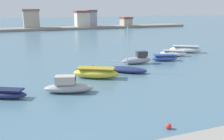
# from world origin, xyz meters

# --- Properties ---
(moored_boat_2) EXTENTS (4.07, 2.98, 0.85)m
(moored_boat_2) POSITION_xyz_m (-2.02, 12.33, 0.40)
(moored_boat_2) COLOR navy
(moored_boat_2) RESTS_ON ground
(moored_boat_3) EXTENTS (4.86, 2.83, 1.63)m
(moored_boat_3) POSITION_xyz_m (3.49, 11.85, 0.60)
(moored_boat_3) COLOR #9E9EA3
(moored_boat_3) RESTS_ON ground
(moored_boat_4) EXTENTS (5.44, 4.09, 1.22)m
(moored_boat_4) POSITION_xyz_m (7.48, 15.76, 0.59)
(moored_boat_4) COLOR yellow
(moored_boat_4) RESTS_ON ground
(moored_boat_5) EXTENTS (4.97, 4.54, 5.64)m
(moored_boat_5) POSITION_xyz_m (11.79, 16.85, 0.39)
(moored_boat_5) COLOR navy
(moored_boat_5) RESTS_ON ground
(moored_boat_6) EXTENTS (4.43, 1.48, 1.77)m
(moored_boat_6) POSITION_xyz_m (15.31, 20.87, 0.64)
(moored_boat_6) COLOR #9E9EA3
(moored_boat_6) RESTS_ON ground
(moored_boat_7) EXTENTS (4.29, 2.51, 0.94)m
(moored_boat_7) POSITION_xyz_m (20.07, 21.34, 0.44)
(moored_boat_7) COLOR #3856A8
(moored_boat_7) RESTS_ON ground
(moored_boat_8) EXTENTS (4.39, 3.57, 0.96)m
(moored_boat_8) POSITION_xyz_m (23.51, 24.09, 0.46)
(moored_boat_8) COLOR white
(moored_boat_8) RESTS_ON ground
(moored_boat_9) EXTENTS (5.70, 4.59, 1.20)m
(moored_boat_9) POSITION_xyz_m (27.52, 26.26, 0.58)
(moored_boat_9) COLOR white
(moored_boat_9) RESTS_ON ground
(mooring_buoy_0) EXTENTS (0.39, 0.39, 0.39)m
(mooring_buoy_0) POSITION_xyz_m (8.13, 2.00, 0.19)
(mooring_buoy_0) COLOR red
(mooring_buoy_0) RESTS_ON ground
(mooring_buoy_1) EXTENTS (0.35, 0.35, 0.35)m
(mooring_buoy_1) POSITION_xyz_m (8.69, 20.84, 0.17)
(mooring_buoy_1) COLOR red
(mooring_buoy_1) RESTS_ON ground
(distant_shoreline) EXTENTS (131.15, 8.88, 8.10)m
(distant_shoreline) POSITION_xyz_m (-0.87, 83.42, 2.01)
(distant_shoreline) COLOR gray
(distant_shoreline) RESTS_ON ground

